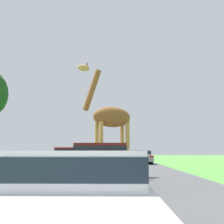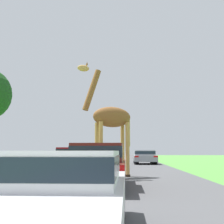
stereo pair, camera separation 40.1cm
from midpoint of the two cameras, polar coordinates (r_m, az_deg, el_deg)
road at (r=29.36m, az=0.94°, el=-10.20°), size 7.31×120.00×0.00m
giraffe_near_road at (r=13.12m, az=-1.32°, el=-1.77°), size 2.60×1.50×5.28m
car_lead_maroon at (r=3.74m, az=-10.32°, el=-16.08°), size 1.77×4.28×1.18m
car_queue_right at (r=26.18m, az=5.33°, el=-9.00°), size 1.99×4.00×1.23m
car_queue_left at (r=21.04m, az=-2.77°, el=-9.12°), size 1.79×4.09×1.37m
car_far_ahead at (r=9.42m, az=-3.35°, el=-10.52°), size 1.77×4.36×1.42m
car_verge_right at (r=29.83m, az=-2.33°, el=-8.75°), size 1.94×3.98×1.38m
car_rear_follower at (r=16.29m, az=-8.51°, el=-9.41°), size 1.99×4.43×1.37m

